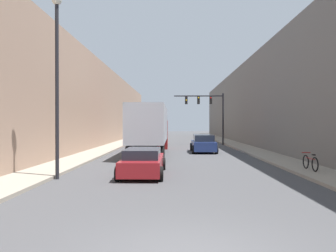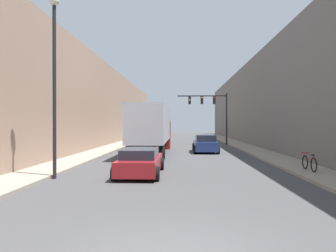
# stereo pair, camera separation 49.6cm
# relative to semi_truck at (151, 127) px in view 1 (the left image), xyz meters

# --- Properties ---
(sidewalk_right) EXTENTS (2.27, 80.00, 0.15)m
(sidewalk_right) POSITION_rel_semi_truck_xyz_m (8.97, 8.88, -2.10)
(sidewalk_right) COLOR gray
(sidewalk_right) RESTS_ON ground
(sidewalk_left) EXTENTS (2.27, 80.00, 0.15)m
(sidewalk_left) POSITION_rel_semi_truck_xyz_m (-4.58, 8.88, -2.10)
(sidewalk_left) COLOR gray
(sidewalk_left) RESTS_ON ground
(building_right) EXTENTS (6.00, 80.00, 9.68)m
(building_right) POSITION_rel_semi_truck_xyz_m (13.10, 8.88, 2.66)
(building_right) COLOR #66605B
(building_right) RESTS_ON ground
(building_left) EXTENTS (6.00, 80.00, 9.09)m
(building_left) POSITION_rel_semi_truck_xyz_m (-8.72, 8.88, 2.37)
(building_left) COLOR #997A66
(building_left) RESTS_ON ground
(semi_truck) EXTENTS (2.58, 13.56, 3.83)m
(semi_truck) POSITION_rel_semi_truck_xyz_m (0.00, 0.00, 0.00)
(semi_truck) COLOR #B2B7C1
(semi_truck) RESTS_ON ground
(sedan_car) EXTENTS (2.08, 4.79, 1.28)m
(sedan_car) POSITION_rel_semi_truck_xyz_m (0.43, -11.34, -1.55)
(sedan_car) COLOR maroon
(sedan_car) RESTS_ON ground
(suv_car) EXTENTS (2.12, 4.42, 1.52)m
(suv_car) POSITION_rel_semi_truck_xyz_m (4.47, 1.24, -1.45)
(suv_car) COLOR navy
(suv_car) RESTS_ON ground
(traffic_signal_gantry) EXTENTS (5.85, 0.35, 6.03)m
(traffic_signal_gantry) POSITION_rel_semi_truck_xyz_m (6.10, 11.36, 2.14)
(traffic_signal_gantry) COLOR black
(traffic_signal_gantry) RESTS_ON ground
(street_lamp) EXTENTS (0.44, 0.44, 8.21)m
(street_lamp) POSITION_rel_semi_truck_xyz_m (-3.29, -12.65, 2.96)
(street_lamp) COLOR black
(street_lamp) RESTS_ON ground
(parked_bicycle) EXTENTS (0.44, 1.82, 0.86)m
(parked_bicycle) POSITION_rel_semi_truck_xyz_m (8.76, -10.67, -1.65)
(parked_bicycle) COLOR black
(parked_bicycle) RESTS_ON sidewalk_right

